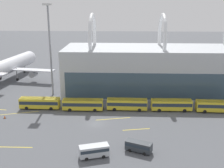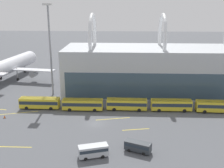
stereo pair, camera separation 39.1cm
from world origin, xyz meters
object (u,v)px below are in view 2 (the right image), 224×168
(floodlight_mast, at_px, (50,38))
(traffic_cone_0, at_px, (5,117))
(airliner_at_gate_far, at_px, (134,65))
(shuttle_bus_4, at_px, (217,106))
(shuttle_bus_0, at_px, (40,102))
(service_van_crossing, at_px, (93,150))
(shuttle_bus_3, at_px, (171,104))
(shuttle_bus_2, at_px, (127,104))
(service_van_foreground, at_px, (138,146))
(airliner_at_gate_near, at_px, (9,66))
(shuttle_bus_1, at_px, (83,104))

(floodlight_mast, distance_m, traffic_cone_0, 27.82)
(airliner_at_gate_far, height_order, traffic_cone_0, airliner_at_gate_far)
(shuttle_bus_4, relative_size, traffic_cone_0, 14.27)
(shuttle_bus_0, distance_m, service_van_crossing, 30.95)
(shuttle_bus_3, distance_m, traffic_cone_0, 45.03)
(shuttle_bus_2, distance_m, service_van_foreground, 22.83)
(airliner_at_gate_near, bearing_deg, shuttle_bus_3, -108.69)
(shuttle_bus_4, bearing_deg, service_van_foreground, -134.03)
(shuttle_bus_4, bearing_deg, shuttle_bus_3, 179.02)
(shuttle_bus_2, bearing_deg, shuttle_bus_4, -0.07)
(shuttle_bus_4, distance_m, service_van_foreground, 31.69)
(traffic_cone_0, bearing_deg, shuttle_bus_1, 18.41)
(traffic_cone_0, bearing_deg, floodlight_mast, 67.97)
(airliner_at_gate_near, xyz_separation_m, airliner_at_gate_far, (48.10, 7.25, -0.95))
(service_van_crossing, bearing_deg, shuttle_bus_3, 35.82)
(shuttle_bus_3, bearing_deg, shuttle_bus_4, -3.35)
(airliner_at_gate_near, height_order, service_van_crossing, airliner_at_gate_near)
(airliner_at_gate_far, relative_size, shuttle_bus_2, 3.06)
(shuttle_bus_2, relative_size, floodlight_mast, 0.39)
(airliner_at_gate_near, height_order, shuttle_bus_1, airliner_at_gate_near)
(shuttle_bus_0, xyz_separation_m, traffic_cone_0, (-7.30, -7.27, -1.47))
(shuttle_bus_3, bearing_deg, shuttle_bus_2, 179.17)
(service_van_foreground, distance_m, service_van_crossing, 9.18)
(airliner_at_gate_near, relative_size, shuttle_bus_3, 3.37)
(shuttle_bus_4, height_order, traffic_cone_0, shuttle_bus_4)
(airliner_at_gate_near, distance_m, shuttle_bus_4, 76.31)
(airliner_at_gate_far, distance_m, floodlight_mast, 39.10)
(shuttle_bus_1, bearing_deg, airliner_at_gate_far, 67.60)
(shuttle_bus_1, xyz_separation_m, service_van_crossing, (5.67, -24.43, -0.39))
(service_van_crossing, relative_size, floodlight_mast, 0.21)
(airliner_at_gate_near, relative_size, service_van_crossing, 6.17)
(shuttle_bus_3, xyz_separation_m, shuttle_bus_4, (12.37, -0.52, 0.00))
(airliner_at_gate_near, xyz_separation_m, service_van_foreground, (47.33, -52.57, -4.26))
(shuttle_bus_1, distance_m, shuttle_bus_3, 24.75)
(airliner_at_gate_far, distance_m, shuttle_bus_2, 37.32)
(shuttle_bus_0, height_order, floodlight_mast, floodlight_mast)
(shuttle_bus_0, xyz_separation_m, shuttle_bus_3, (37.10, 0.04, 0.00))
(airliner_at_gate_far, xyz_separation_m, shuttle_bus_1, (-15.30, -37.84, -2.75))
(airliner_at_gate_far, height_order, shuttle_bus_0, airliner_at_gate_far)
(shuttle_bus_2, height_order, service_van_crossing, shuttle_bus_2)
(airliner_at_gate_far, relative_size, shuttle_bus_0, 3.07)
(airliner_at_gate_far, relative_size, floodlight_mast, 1.19)
(airliner_at_gate_near, xyz_separation_m, shuttle_bus_0, (20.44, -29.86, -3.70))
(airliner_at_gate_far, distance_m, shuttle_bus_1, 40.90)
(shuttle_bus_4, bearing_deg, shuttle_bus_0, -179.13)
(shuttle_bus_4, distance_m, service_van_crossing, 39.95)
(airliner_at_gate_far, relative_size, shuttle_bus_1, 3.07)
(shuttle_bus_4, xyz_separation_m, floodlight_mast, (-48.81, 12.90, 16.51))
(airliner_at_gate_far, bearing_deg, shuttle_bus_3, -179.56)
(shuttle_bus_3, xyz_separation_m, service_van_crossing, (-19.06, -25.18, -0.39))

